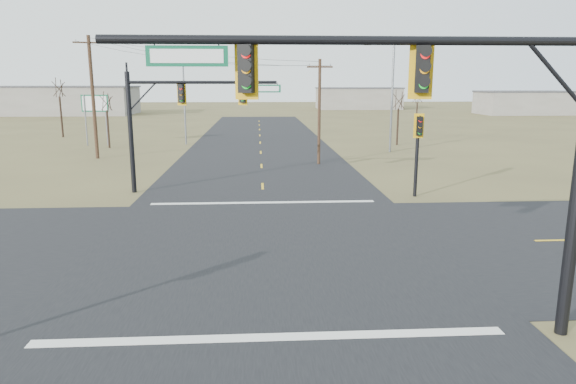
# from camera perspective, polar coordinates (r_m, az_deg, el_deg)

# --- Properties ---
(ground) EXTENTS (320.00, 320.00, 0.00)m
(ground) POSITION_cam_1_polar(r_m,az_deg,el_deg) (20.44, -2.49, -6.04)
(ground) COLOR brown
(ground) RESTS_ON ground
(road_ew) EXTENTS (160.00, 14.00, 0.02)m
(road_ew) POSITION_cam_1_polar(r_m,az_deg,el_deg) (20.44, -2.49, -6.02)
(road_ew) COLOR black
(road_ew) RESTS_ON ground
(road_ns) EXTENTS (14.00, 160.00, 0.02)m
(road_ns) POSITION_cam_1_polar(r_m,az_deg,el_deg) (20.44, -2.49, -6.01)
(road_ns) COLOR black
(road_ns) RESTS_ON ground
(stop_bar_near) EXTENTS (12.00, 0.40, 0.01)m
(stop_bar_near) POSITION_cam_1_polar(r_m,az_deg,el_deg) (13.50, -1.93, -15.82)
(stop_bar_near) COLOR silver
(stop_bar_near) RESTS_ON road_ns
(stop_bar_far) EXTENTS (12.00, 0.40, 0.01)m
(stop_bar_far) POSITION_cam_1_polar(r_m,az_deg,el_deg) (27.66, -2.75, -1.17)
(stop_bar_far) COLOR silver
(stop_bar_far) RESTS_ON road_ns
(mast_arm_near) EXTENTS (11.39, 0.56, 7.86)m
(mast_arm_near) POSITION_cam_1_polar(r_m,az_deg,el_deg) (12.54, 16.58, 8.59)
(mast_arm_near) COLOR black
(mast_arm_near) RESTS_ON ground
(mast_arm_far) EXTENTS (8.84, 0.55, 6.97)m
(mast_arm_far) POSITION_cam_1_polar(r_m,az_deg,el_deg) (30.52, -11.71, 9.34)
(mast_arm_far) COLOR black
(mast_arm_far) RESTS_ON ground
(pedestal_signal_ne) EXTENTS (0.63, 0.55, 4.71)m
(pedestal_signal_ne) POSITION_cam_1_polar(r_m,az_deg,el_deg) (29.54, 14.29, 5.94)
(pedestal_signal_ne) COLOR black
(pedestal_signal_ne) RESTS_ON ground
(utility_pole_near) EXTENTS (1.99, 0.24, 8.15)m
(utility_pole_near) POSITION_cam_1_polar(r_m,az_deg,el_deg) (40.58, 3.50, 9.09)
(utility_pole_near) COLOR #422C1C
(utility_pole_near) RESTS_ON ground
(utility_pole_far) EXTENTS (2.40, 0.90, 10.19)m
(utility_pole_far) POSITION_cam_1_polar(r_m,az_deg,el_deg) (46.69, -20.86, 9.93)
(utility_pole_far) COLOR #422C1C
(utility_pole_far) RESTS_ON ground
(highway_sign) EXTENTS (2.76, 0.30, 5.18)m
(highway_sign) POSITION_cam_1_polar(r_m,az_deg,el_deg) (56.66, -20.64, 8.61)
(highway_sign) COLOR slate
(highway_sign) RESTS_ON ground
(streetlight_a) EXTENTS (2.80, 0.27, 10.06)m
(streetlight_a) POSITION_cam_1_polar(r_m,az_deg,el_deg) (48.94, 11.26, 10.98)
(streetlight_a) COLOR slate
(streetlight_a) RESTS_ON ground
(streetlight_c) EXTENTS (2.44, 0.23, 8.79)m
(streetlight_c) POSITION_cam_1_polar(r_m,az_deg,el_deg) (55.11, -11.26, 10.32)
(streetlight_c) COLOR slate
(streetlight_c) RESTS_ON ground
(bare_tree_a) EXTENTS (2.60, 2.60, 5.82)m
(bare_tree_a) POSITION_cam_1_polar(r_m,az_deg,el_deg) (54.00, -19.55, 9.50)
(bare_tree_a) COLOR black
(bare_tree_a) RESTS_ON ground
(bare_tree_b) EXTENTS (3.62, 3.62, 7.32)m
(bare_tree_b) POSITION_cam_1_polar(r_m,az_deg,el_deg) (67.14, -24.13, 10.57)
(bare_tree_b) COLOR black
(bare_tree_b) RESTS_ON ground
(bare_tree_c) EXTENTS (3.12, 3.12, 5.98)m
(bare_tree_c) POSITION_cam_1_polar(r_m,az_deg,el_deg) (54.74, 12.21, 10.02)
(bare_tree_c) COLOR black
(bare_tree_c) RESTS_ON ground
(bare_tree_d) EXTENTS (2.40, 2.40, 5.98)m
(bare_tree_d) POSITION_cam_1_polar(r_m,az_deg,el_deg) (66.59, 14.21, 10.34)
(bare_tree_d) COLOR black
(bare_tree_d) RESTS_ON ground
(warehouse_left) EXTENTS (28.00, 14.00, 5.50)m
(warehouse_left) POSITION_cam_1_polar(r_m,az_deg,el_deg) (116.48, -23.66, 9.25)
(warehouse_left) COLOR gray
(warehouse_left) RESTS_ON ground
(warehouse_mid) EXTENTS (20.00, 12.00, 5.00)m
(warehouse_mid) POSITION_cam_1_polar(r_m,az_deg,el_deg) (131.94, 7.78, 10.23)
(warehouse_mid) COLOR gray
(warehouse_mid) RESTS_ON ground
(warehouse_right) EXTENTS (18.00, 10.00, 4.50)m
(warehouse_right) POSITION_cam_1_polar(r_m,az_deg,el_deg) (118.23, 24.80, 8.94)
(warehouse_right) COLOR gray
(warehouse_right) RESTS_ON ground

